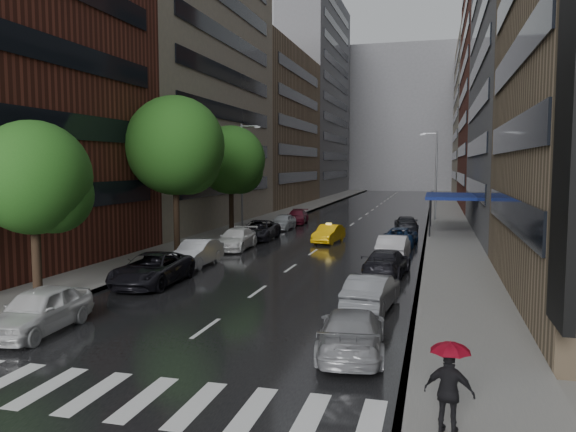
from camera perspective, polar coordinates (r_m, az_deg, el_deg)
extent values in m
plane|color=gray|center=(17.11, -13.77, -14.74)|extent=(220.00, 220.00, 0.00)
cube|color=black|center=(64.82, 7.81, 0.07)|extent=(14.00, 140.00, 0.01)
cube|color=gray|center=(66.50, 0.09, 0.31)|extent=(4.00, 140.00, 0.15)
cube|color=gray|center=(64.36, 15.79, -0.06)|extent=(4.00, 140.00, 0.15)
cube|color=silver|center=(17.40, -27.02, -14.80)|extent=(0.55, 2.80, 0.01)
cube|color=silver|center=(16.54, -23.25, -15.70)|extent=(0.55, 2.80, 0.01)
cube|color=silver|center=(15.76, -19.06, -16.62)|extent=(0.55, 2.80, 0.01)
cube|color=silver|center=(15.07, -14.42, -17.54)|extent=(0.55, 2.80, 0.01)
cube|color=silver|center=(14.49, -9.32, -18.41)|extent=(0.55, 2.80, 0.01)
cube|color=silver|center=(14.02, -3.78, -19.19)|extent=(0.55, 2.80, 0.01)
cube|color=silver|center=(13.67, 2.15, -19.83)|extent=(0.55, 2.80, 0.01)
cube|color=silver|center=(13.47, 8.35, -20.30)|extent=(0.55, 2.80, 0.01)
cube|color=maroon|center=(35.38, -26.96, 16.42)|extent=(8.00, 20.00, 26.00)
cube|color=gray|center=(56.16, -9.92, 16.67)|extent=(8.00, 28.00, 34.00)
cube|color=#937A5B|center=(81.51, -1.51, 8.90)|extent=(8.00, 28.00, 22.00)
cube|color=slate|center=(111.25, 2.91, 12.06)|extent=(8.00, 32.00, 38.00)
cube|color=slate|center=(50.98, 23.30, 11.81)|extent=(8.00, 28.00, 24.00)
cube|color=maroon|center=(79.36, 20.41, 13.77)|extent=(8.00, 28.00, 36.00)
cube|color=gray|center=(108.64, 18.79, 9.30)|extent=(8.00, 32.00, 28.00)
cube|color=black|center=(16.44, 26.59, 7.11)|extent=(0.30, 2.20, 10.00)
cube|color=slate|center=(132.71, 11.52, 9.55)|extent=(40.00, 14.00, 32.00)
cylinder|color=#382619|center=(26.20, -24.20, -3.34)|extent=(0.40, 0.40, 4.21)
sphere|color=#1E5116|center=(25.94, -24.46, 3.58)|extent=(4.81, 4.81, 4.81)
cylinder|color=#382619|center=(37.41, -11.27, 0.56)|extent=(0.40, 0.40, 5.62)
sphere|color=#1E5116|center=(37.30, -11.39, 7.03)|extent=(6.43, 6.43, 6.43)
cylinder|color=#382619|center=(46.79, -5.77, 1.14)|extent=(0.40, 0.40, 4.95)
sphere|color=#1E5116|center=(46.67, -5.82, 5.69)|extent=(5.66, 5.66, 5.66)
imported|color=#E6A70C|center=(41.85, 4.16, -1.82)|extent=(1.96, 4.22, 1.34)
imported|color=silver|center=(21.48, -23.98, -8.72)|extent=(2.17, 4.75, 1.58)
imported|color=black|center=(28.01, -13.65, -5.27)|extent=(2.74, 5.59, 1.53)
imported|color=#B8BDC3|center=(32.67, -9.25, -3.72)|extent=(1.59, 4.55, 1.50)
imported|color=white|center=(38.73, -5.28, -2.33)|extent=(2.15, 4.97, 1.42)
imported|color=black|center=(43.48, -2.99, -1.44)|extent=(2.68, 5.44, 1.49)
imported|color=silver|center=(50.33, -0.50, -0.57)|extent=(1.70, 4.14, 1.41)
imported|color=maroon|center=(55.34, 0.92, -0.08)|extent=(2.22, 4.73, 1.34)
imported|color=gray|center=(17.65, 6.49, -11.57)|extent=(2.46, 5.06, 1.42)
imported|color=slate|center=(22.92, 8.49, -7.60)|extent=(2.00, 4.59, 1.47)
imported|color=black|center=(29.93, 10.01, -4.66)|extent=(2.44, 4.99, 1.40)
imported|color=#A8A6AC|center=(34.67, 10.68, -3.17)|extent=(1.84, 4.84, 1.58)
imported|color=#0D2041|center=(41.21, 11.34, -2.02)|extent=(2.50, 4.90, 1.33)
imported|color=black|center=(49.32, 11.92, -0.81)|extent=(2.39, 4.97, 1.40)
imported|color=black|center=(12.78, 16.07, -16.84)|extent=(1.12, 0.64, 1.79)
imported|color=#A10C22|center=(12.52, 16.16, -13.64)|extent=(0.82, 0.82, 0.72)
cylinder|color=gray|center=(46.78, -4.71, 3.82)|extent=(0.18, 0.18, 9.00)
cube|color=gray|center=(46.42, -3.10, 9.00)|extent=(0.50, 0.22, 0.16)
cylinder|color=gray|center=(59.10, 14.81, 3.96)|extent=(0.18, 0.18, 9.00)
cube|color=gray|center=(59.18, 13.54, 8.05)|extent=(0.50, 0.22, 0.16)
cube|color=navy|center=(49.18, 16.17, 1.95)|extent=(4.00, 8.00, 0.25)
cylinder|color=black|center=(45.48, 14.22, -0.16)|extent=(0.12, 0.12, 3.00)
cylinder|color=black|center=(53.05, 14.31, 0.59)|extent=(0.12, 0.12, 3.00)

